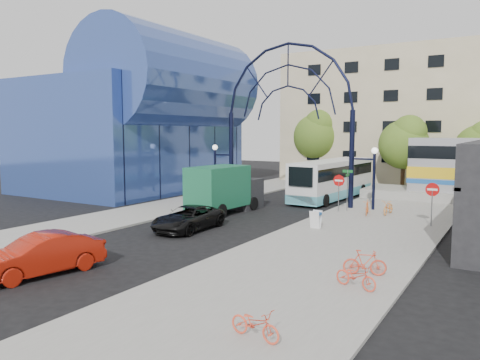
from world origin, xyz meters
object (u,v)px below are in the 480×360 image
Objects in this scene: city_bus at (333,179)px; black_suv at (188,218)px; tree_north_a at (405,142)px; bike_far_c at (255,324)px; sandwich_board at (316,217)px; green_truck at (225,189)px; stop_sign at (339,184)px; bike_far_a at (356,276)px; do_not_enter_sign at (432,194)px; red_sedan at (40,255)px; bike_near_b at (367,208)px; gateway_arch at (288,91)px; tree_north_b at (318,134)px; bike_far_b at (365,263)px; street_name_sign at (347,181)px; bike_near_a at (388,207)px.

black_suv is at bearing -96.12° from city_bus.
tree_north_a reaches higher than bike_far_c.
bike_far_c is at bearing -84.24° from tree_north_a.
sandwich_board is 0.15× the size of green_truck.
bike_far_a is (5.77, -14.74, -1.46)m from stop_sign.
do_not_enter_sign is 0.52× the size of red_sedan.
red_sedan is 9.95m from bike_far_c.
black_suv is at bearing -118.95° from stop_sign.
bike_near_b is at bearing -9.33° from stop_sign.
black_suv reaches higher than bike_near_b.
tree_north_b is (-3.88, 15.93, -3.29)m from gateway_arch.
red_sedan is at bearing -91.33° from black_suv.
sandwich_board is at bearing 46.12° from bike_far_a.
bike_far_b is at bearing -55.49° from gateway_arch.
green_truck is 15.61m from bike_far_b.
green_truck is at bearing -114.63° from tree_north_a.
do_not_enter_sign reaches higher than bike_near_b.
stop_sign is 1.62× the size of bike_far_c.
tree_north_a is 24.80m from black_suv.
do_not_enter_sign is at bearing -17.88° from stop_sign.
bike_near_b is 1.01× the size of bike_far_a.
stop_sign reaches higher than bike_far_a.
street_name_sign is at bearing 86.01° from red_sedan.
bike_near_b reaches higher than bike_far_a.
red_sedan is (-5.56, -19.74, -1.35)m from street_name_sign.
bike_far_b is (8.31, -19.47, -1.06)m from city_bus.
tree_north_b is at bearing 126.80° from bike_near_a.
tree_north_a is 4.36× the size of bike_near_b.
gateway_arch is 10.76m from bike_near_b.
bike_far_b is 6.91m from bike_far_c.
stop_sign is 6.88m from city_bus.
tree_north_a reaches higher than green_truck.
city_bus is at bearing 70.92° from green_truck.
green_truck is 9.44m from bike_near_b.
bike_near_b is at bearing -4.57° from bike_far_b.
sandwich_board reaches higher than bike_near_b.
do_not_enter_sign is 16.86m from tree_north_a.
bike_near_b is at bearing 15.97° from bike_far_c.
do_not_enter_sign is 1.56× the size of bike_far_a.
green_truck reaches higher than bike_far_a.
do_not_enter_sign is at bearing 36.68° from sandwich_board.
street_name_sign is at bearing 56.36° from stop_sign.
tree_north_b is at bearing 27.67° from bike_far_c.
gateway_arch is 13.43m from do_not_enter_sign.
bike_far_c is (13.42, -37.92, -4.74)m from tree_north_b.
city_bus is at bearing -62.75° from tree_north_b.
tree_north_a reaches higher than black_suv.
bike_far_a is at bearing -86.76° from bike_near_b.
tree_north_b reaches higher than city_bus.
gateway_arch is 4.87× the size of street_name_sign.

